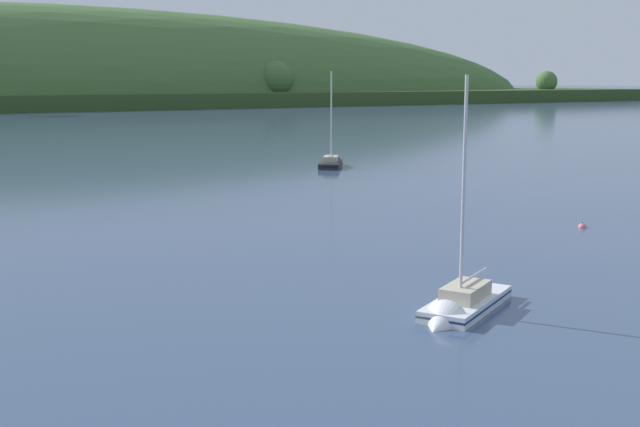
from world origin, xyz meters
name	(u,v)px	position (x,y,z in m)	size (l,w,h in m)	color
far_shoreline_hill	(27,106)	(23.53, 265.72, 0.18)	(498.44, 88.79, 63.18)	#314A21
sailboat_near_mooring	(331,164)	(17.94, 73.33, 0.25)	(5.38, 6.37, 10.63)	#232328
sailboat_far_left	(460,311)	(-4.98, 25.53, 0.11)	(6.38, 4.71, 10.19)	white
mooring_buoy_foreground	(582,227)	(13.52, 36.00, 0.00)	(0.51, 0.51, 0.59)	#E06675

